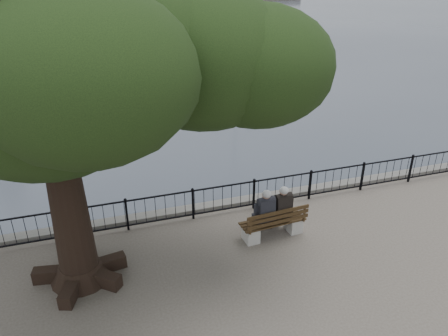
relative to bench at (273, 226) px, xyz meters
name	(u,v)px	position (x,y,z in m)	size (l,w,h in m)	color
harbor	(219,218)	(-0.97, 2.14, -0.85)	(260.00, 260.00, 1.20)	#52504B
railing	(224,198)	(-0.97, 1.64, 0.20)	(22.06, 0.06, 1.00)	black
bench	(273,226)	(0.00, 0.00, 0.00)	(1.96, 0.71, 1.02)	gray
person_left	(263,215)	(-0.30, 0.09, 0.39)	(0.49, 0.82, 1.61)	black
person_right	(280,211)	(0.24, 0.13, 0.39)	(0.49, 0.82, 1.61)	black
tree	(83,56)	(-4.58, -0.06, 5.16)	(10.26, 7.16, 8.38)	black
lion_monument	(123,10)	(1.03, 49.07, 0.80)	(5.81, 5.81, 8.62)	#52504B
sailboat_c	(233,101)	(3.81, 14.62, -1.01)	(2.78, 6.05, 12.12)	silver
sailboat_f	(123,45)	(-0.66, 35.06, -1.03)	(1.79, 4.77, 10.34)	silver
sailboat_g	(180,49)	(4.32, 31.77, -1.07)	(3.66, 5.57, 9.43)	silver
sailboat_h	(89,40)	(-3.71, 39.21, -0.98)	(3.60, 5.78, 13.25)	silver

